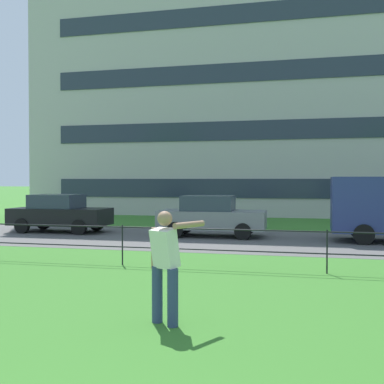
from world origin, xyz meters
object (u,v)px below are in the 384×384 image
object	(u,v)px
person_thrower	(165,263)
car_black_right	(60,213)
car_grey_far_left	(211,216)
apartment_building_background	(259,62)

from	to	relation	value
person_thrower	car_black_right	world-z (taller)	person_thrower
person_thrower	car_grey_far_left	distance (m)	10.99
car_grey_far_left	apartment_building_background	size ratio (longest dim) A/B	0.14
car_grey_far_left	apartment_building_background	xyz separation A→B (m)	(0.37, 15.07, 9.39)
car_black_right	apartment_building_background	xyz separation A→B (m)	(6.73, 14.98, 9.39)
person_thrower	car_grey_far_left	xyz separation A→B (m)	(-1.43, 10.90, -0.12)
person_thrower	apartment_building_background	bearing A→B (deg)	92.34
apartment_building_background	car_black_right	bearing A→B (deg)	-114.20
car_grey_far_left	person_thrower	bearing A→B (deg)	-82.52
car_black_right	apartment_building_background	size ratio (longest dim) A/B	0.14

